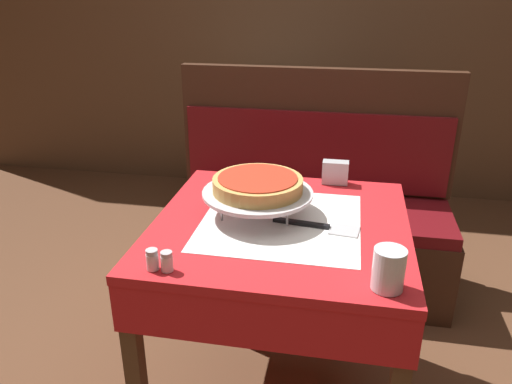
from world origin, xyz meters
The scene contains 12 objects.
dining_table_front centered at (0.00, 0.00, 0.66)m, with size 0.83×0.83×0.77m.
dining_table_rear centered at (-0.30, 1.78, 0.65)m, with size 0.65×0.65×0.77m.
booth_bench centered at (0.03, 0.86, 0.32)m, with size 1.41×0.51×1.11m.
back_wall_panel centered at (0.00, 2.22, 1.20)m, with size 6.00×0.04×2.40m, color brown.
pizza_pan_stand centered at (-0.08, 0.03, 0.85)m, with size 0.37×0.37×0.09m.
deep_dish_pizza centered at (-0.08, 0.03, 0.88)m, with size 0.30×0.30×0.05m.
pizza_server centered at (0.12, -0.02, 0.78)m, with size 0.28×0.09×0.01m.
water_glass_near centered at (0.32, -0.33, 0.83)m, with size 0.08×0.08×0.11m.
salt_shaker centered at (-0.30, -0.36, 0.80)m, with size 0.03×0.03×0.06m.
pepper_shaker centered at (-0.26, -0.36, 0.80)m, with size 0.03×0.03×0.06m.
napkin_holder centered at (0.16, 0.37, 0.82)m, with size 0.10×0.05×0.09m.
condiment_caddy centered at (-0.22, 1.83, 0.81)m, with size 0.13×0.13×0.15m.
Camera 1 is at (0.19, -1.47, 1.50)m, focal length 35.00 mm.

